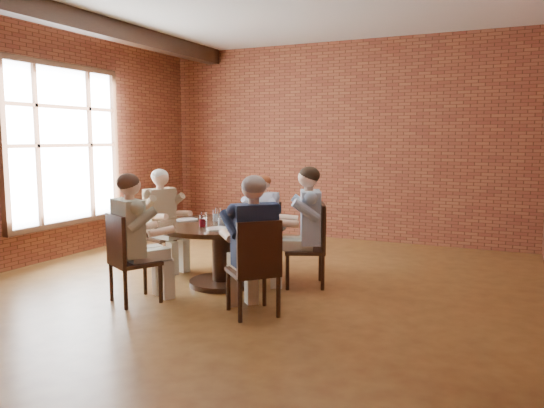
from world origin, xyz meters
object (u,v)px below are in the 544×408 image
at_px(diner_d, 134,239).
at_px(chair_e, 256,265).
at_px(chair_b, 265,231).
at_px(diner_b, 262,222).
at_px(smartphone, 238,228).
at_px(diner_c, 163,220).
at_px(chair_d, 127,255).
at_px(diner_e, 253,246).
at_px(chair_c, 159,231).
at_px(dining_table, 221,242).
at_px(diner_a, 305,227).
at_px(chair_a, 313,242).

distance_m(diner_d, chair_e, 1.40).
distance_m(chair_b, diner_b, 0.16).
relative_size(diner_b, smartphone, 8.75).
bearing_deg(diner_c, chair_d, -141.08).
bearing_deg(diner_e, chair_e, 90.00).
distance_m(chair_c, smartphone, 1.66).
relative_size(diner_b, chair_c, 1.34).
distance_m(dining_table, diner_d, 1.10).
distance_m(diner_c, diner_e, 2.23).
xyz_separation_m(diner_b, chair_c, (-1.25, -0.58, -0.12)).
distance_m(diner_a, diner_d, 1.96).
height_order(diner_a, chair_b, diner_a).
relative_size(dining_table, chair_a, 1.58).
relative_size(chair_b, diner_d, 0.65).
height_order(diner_c, smartphone, diner_c).
distance_m(chair_d, diner_d, 0.19).
distance_m(diner_a, chair_c, 2.10).
bearing_deg(chair_d, diner_c, -40.97).
height_order(chair_b, diner_b, diner_b).
bearing_deg(diner_e, diner_c, -76.60).
relative_size(dining_table, diner_c, 1.16).
bearing_deg(chair_c, chair_e, -103.36).
relative_size(chair_d, diner_d, 0.70).
distance_m(chair_a, smartphone, 0.96).
xyz_separation_m(chair_c, diner_c, (0.08, -0.03, 0.16)).
relative_size(chair_e, diner_e, 0.70).
bearing_deg(smartphone, diner_b, 113.33).
relative_size(chair_a, chair_d, 1.02).
relative_size(chair_b, smartphone, 6.23).
height_order(chair_b, diner_d, diner_d).
xyz_separation_m(diner_e, smartphone, (-0.47, 0.56, 0.06)).
bearing_deg(diner_d, chair_c, -35.69).
height_order(diner_b, diner_e, diner_e).
bearing_deg(diner_b, chair_a, -24.89).
relative_size(diner_a, chair_b, 1.58).
xyz_separation_m(chair_a, chair_b, (-0.92, 0.60, -0.04)).
bearing_deg(diner_a, smartphone, -65.13).
height_order(chair_a, chair_b, chair_a).
height_order(chair_c, diner_e, diner_e).
bearing_deg(dining_table, diner_b, 85.56).
height_order(chair_d, diner_e, diner_e).
bearing_deg(dining_table, chair_c, 162.60).
bearing_deg(diner_b, chair_e, -61.44).
relative_size(diner_c, diner_d, 0.97).
xyz_separation_m(chair_b, chair_c, (-1.26, -0.66, 0.02)).
relative_size(chair_a, diner_e, 0.71).
height_order(chair_d, chair_e, chair_e).
relative_size(chair_a, diner_d, 0.71).
bearing_deg(smartphone, diner_e, -40.26).
bearing_deg(diner_e, chair_b, -113.82).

